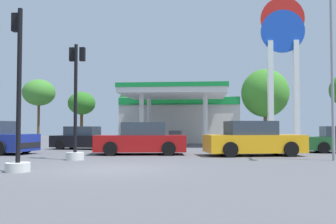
{
  "coord_description": "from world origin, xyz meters",
  "views": [
    {
      "loc": [
        2.98,
        -11.77,
        1.34
      ],
      "look_at": [
        0.7,
        11.75,
        2.31
      ],
      "focal_mm": 40.02,
      "sensor_mm": 36.0,
      "label": 1
    }
  ],
  "objects_px": {
    "traffic_signal_0": "(18,121)",
    "tree_0": "(39,93)",
    "tree_4": "(265,93)",
    "corner_streetlamp": "(334,53)",
    "car_0": "(84,139)",
    "car_4": "(141,140)",
    "tree_2": "(137,103)",
    "station_pole_sign": "(283,52)",
    "car_3": "(253,140)",
    "tree_1": "(82,104)",
    "tree_3": "(201,100)",
    "traffic_signal_1": "(76,119)"
  },
  "relations": [
    {
      "from": "car_4",
      "to": "tree_0",
      "type": "relative_size",
      "value": 0.69
    },
    {
      "from": "traffic_signal_0",
      "to": "station_pole_sign",
      "type": "bearing_deg",
      "value": 58.5
    },
    {
      "from": "station_pole_sign",
      "to": "tree_2",
      "type": "bearing_deg",
      "value": 144.92
    },
    {
      "from": "tree_3",
      "to": "car_0",
      "type": "bearing_deg",
      "value": -113.68
    },
    {
      "from": "car_4",
      "to": "traffic_signal_1",
      "type": "height_order",
      "value": "traffic_signal_1"
    },
    {
      "from": "car_4",
      "to": "tree_4",
      "type": "relative_size",
      "value": 0.64
    },
    {
      "from": "station_pole_sign",
      "to": "car_0",
      "type": "height_order",
      "value": "station_pole_sign"
    },
    {
      "from": "car_0",
      "to": "corner_streetlamp",
      "type": "height_order",
      "value": "corner_streetlamp"
    },
    {
      "from": "car_3",
      "to": "tree_1",
      "type": "xyz_separation_m",
      "value": [
        -15.67,
        21.72,
        3.2
      ]
    },
    {
      "from": "station_pole_sign",
      "to": "traffic_signal_1",
      "type": "relative_size",
      "value": 2.45
    },
    {
      "from": "car_0",
      "to": "tree_4",
      "type": "xyz_separation_m",
      "value": [
        13.52,
        16.37,
        4.19
      ]
    },
    {
      "from": "car_3",
      "to": "car_4",
      "type": "relative_size",
      "value": 1.05
    },
    {
      "from": "tree_1",
      "to": "tree_4",
      "type": "relative_size",
      "value": 0.72
    },
    {
      "from": "tree_1",
      "to": "corner_streetlamp",
      "type": "bearing_deg",
      "value": -52.57
    },
    {
      "from": "corner_streetlamp",
      "to": "car_0",
      "type": "bearing_deg",
      "value": 151.38
    },
    {
      "from": "traffic_signal_0",
      "to": "tree_2",
      "type": "height_order",
      "value": "tree_2"
    },
    {
      "from": "traffic_signal_1",
      "to": "corner_streetlamp",
      "type": "xyz_separation_m",
      "value": [
        10.5,
        0.53,
        2.63
      ]
    },
    {
      "from": "station_pole_sign",
      "to": "tree_3",
      "type": "distance_m",
      "value": 10.95
    },
    {
      "from": "car_0",
      "to": "car_4",
      "type": "xyz_separation_m",
      "value": [
        4.22,
        -4.06,
        0.09
      ]
    },
    {
      "from": "tree_0",
      "to": "traffic_signal_1",
      "type": "bearing_deg",
      "value": -62.4
    },
    {
      "from": "traffic_signal_1",
      "to": "tree_1",
      "type": "height_order",
      "value": "tree_1"
    },
    {
      "from": "car_4",
      "to": "tree_1",
      "type": "xyz_separation_m",
      "value": [
        -10.24,
        21.48,
        3.23
      ]
    },
    {
      "from": "tree_1",
      "to": "tree_2",
      "type": "distance_m",
      "value": 6.22
    },
    {
      "from": "tree_0",
      "to": "tree_2",
      "type": "distance_m",
      "value": 11.22
    },
    {
      "from": "car_3",
      "to": "traffic_signal_1",
      "type": "distance_m",
      "value": 8.25
    },
    {
      "from": "tree_0",
      "to": "tree_2",
      "type": "relative_size",
      "value": 1.16
    },
    {
      "from": "car_4",
      "to": "tree_0",
      "type": "xyz_separation_m",
      "value": [
        -15.18,
        21.57,
        4.47
      ]
    },
    {
      "from": "traffic_signal_1",
      "to": "tree_2",
      "type": "height_order",
      "value": "tree_2"
    },
    {
      "from": "car_4",
      "to": "tree_0",
      "type": "bearing_deg",
      "value": 125.13
    },
    {
      "from": "traffic_signal_0",
      "to": "corner_streetlamp",
      "type": "xyz_separation_m",
      "value": [
        10.83,
        4.69,
        2.79
      ]
    },
    {
      "from": "traffic_signal_0",
      "to": "tree_3",
      "type": "height_order",
      "value": "tree_3"
    },
    {
      "from": "tree_4",
      "to": "corner_streetlamp",
      "type": "height_order",
      "value": "tree_4"
    },
    {
      "from": "traffic_signal_0",
      "to": "tree_0",
      "type": "xyz_separation_m",
      "value": [
        -12.67,
        29.05,
        3.65
      ]
    },
    {
      "from": "tree_0",
      "to": "tree_1",
      "type": "height_order",
      "value": "tree_0"
    },
    {
      "from": "car_0",
      "to": "traffic_signal_1",
      "type": "xyz_separation_m",
      "value": [
        2.04,
        -7.37,
        1.06
      ]
    },
    {
      "from": "station_pole_sign",
      "to": "traffic_signal_1",
      "type": "bearing_deg",
      "value": -127.2
    },
    {
      "from": "car_3",
      "to": "tree_0",
      "type": "height_order",
      "value": "tree_0"
    },
    {
      "from": "station_pole_sign",
      "to": "car_3",
      "type": "xyz_separation_m",
      "value": [
        -3.94,
        -12.14,
        -6.55
      ]
    },
    {
      "from": "traffic_signal_1",
      "to": "tree_3",
      "type": "height_order",
      "value": "tree_3"
    },
    {
      "from": "tree_3",
      "to": "tree_4",
      "type": "bearing_deg",
      "value": 2.84
    },
    {
      "from": "car_4",
      "to": "traffic_signal_1",
      "type": "xyz_separation_m",
      "value": [
        -2.17,
        -3.3,
        0.97
      ]
    },
    {
      "from": "tree_3",
      "to": "traffic_signal_1",
      "type": "bearing_deg",
      "value": -102.04
    },
    {
      "from": "traffic_signal_0",
      "to": "corner_streetlamp",
      "type": "bearing_deg",
      "value": 23.43
    },
    {
      "from": "traffic_signal_0",
      "to": "tree_2",
      "type": "relative_size",
      "value": 0.87
    },
    {
      "from": "traffic_signal_0",
      "to": "corner_streetlamp",
      "type": "height_order",
      "value": "corner_streetlamp"
    },
    {
      "from": "car_4",
      "to": "corner_streetlamp",
      "type": "xyz_separation_m",
      "value": [
        8.33,
        -2.78,
        3.61
      ]
    },
    {
      "from": "car_0",
      "to": "corner_streetlamp",
      "type": "xyz_separation_m",
      "value": [
        12.54,
        -6.84,
        3.69
      ]
    },
    {
      "from": "tree_4",
      "to": "car_0",
      "type": "bearing_deg",
      "value": -129.56
    },
    {
      "from": "tree_4",
      "to": "car_3",
      "type": "bearing_deg",
      "value": -100.64
    },
    {
      "from": "tree_4",
      "to": "traffic_signal_0",
      "type": "bearing_deg",
      "value": -112.94
    }
  ]
}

